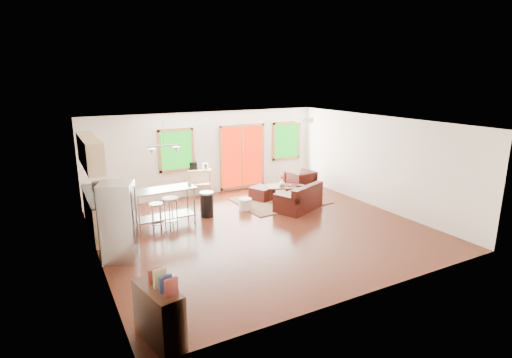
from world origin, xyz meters
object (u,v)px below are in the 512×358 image
rug (280,201)px  loveseat (299,200)px  armchair (300,180)px  kitchen_cart (199,173)px  coffee_table (283,188)px  ottoman (262,193)px  island (164,201)px  refrigerator (119,222)px

rug → loveseat: loveseat is taller
armchair → kitchen_cart: 3.24m
armchair → coffee_table: bearing=16.0°
armchair → ottoman: (-1.47, -0.11, -0.20)m
loveseat → ottoman: loveseat is taller
ottoman → island: bearing=-166.2°
island → coffee_table: bearing=8.4°
armchair → ottoman: bearing=-1.1°
armchair → refrigerator: refrigerator is taller
coffee_table → island: bearing=-171.6°
island → refrigerator: bearing=-132.8°
ottoman → island: island is taller
rug → armchair: 1.24m
ottoman → kitchen_cart: bearing=141.0°
island → kitchen_cart: (1.67, 2.04, 0.08)m
loveseat → kitchen_cart: 3.29m
armchair → refrigerator: size_ratio=0.50×
island → kitchen_cart: size_ratio=1.42×
armchair → ottoman: armchair is taller
armchair → island: (-4.68, -0.90, 0.26)m
loveseat → ottoman: bearing=86.3°
loveseat → refrigerator: refrigerator is taller
kitchen_cart → refrigerator: bearing=-130.8°
coffee_table → refrigerator: refrigerator is taller
rug → coffee_table: coffee_table is taller
coffee_table → refrigerator: (-5.15, -1.99, 0.46)m
kitchen_cart → loveseat: bearing=-51.9°
ottoman → coffee_table: bearing=-19.5°
rug → armchair: armchair is taller
refrigerator → kitchen_cart: bearing=70.2°
coffee_table → ottoman: 0.68m
refrigerator → coffee_table: bearing=42.2°
loveseat → coffee_table: bearing=58.6°
loveseat → island: bearing=148.6°
armchair → refrigerator: bearing=15.8°
kitchen_cart → armchair: bearing=-20.6°
rug → ottoman: 0.59m
rug → island: bearing=-173.6°
rug → ottoman: size_ratio=4.28×
rug → coffee_table: size_ratio=2.17×
loveseat → armchair: size_ratio=1.96×
refrigerator → kitchen_cart: 4.57m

